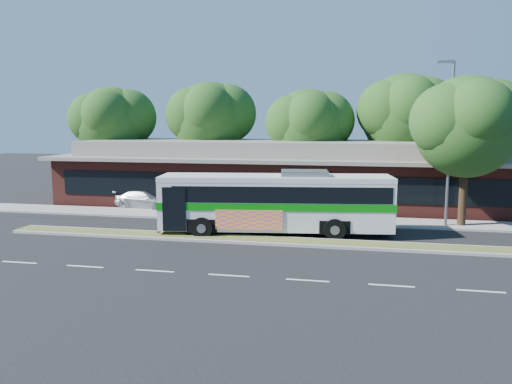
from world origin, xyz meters
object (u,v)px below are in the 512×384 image
transit_bus (276,199)px  sedan (146,199)px  lamp_post (449,139)px  sidewalk_tree (474,124)px

transit_bus → sedan: 11.51m
lamp_post → transit_bus: bearing=-158.1°
transit_bus → sedan: bearing=141.2°
sidewalk_tree → transit_bus: bearing=-159.0°
transit_bus → sedan: (-9.83, 5.86, -1.23)m
lamp_post → sedan: size_ratio=2.10×
lamp_post → sedan: 19.36m
lamp_post → sedan: bearing=173.1°
sedan → lamp_post: bearing=-88.6°
lamp_post → sidewalk_tree: lamp_post is taller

